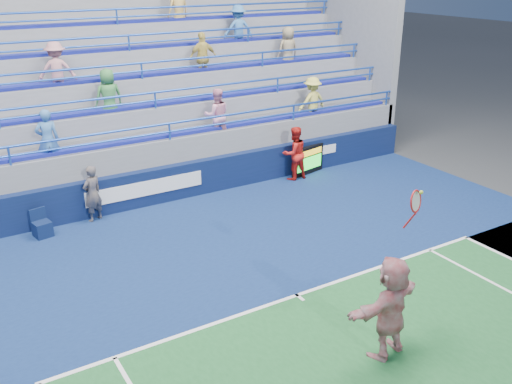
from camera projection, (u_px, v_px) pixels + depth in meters
ground at (297, 296)px, 12.45m from camera, size 120.00×120.00×0.00m
sponsor_wall at (175, 182)px, 17.41m from camera, size 18.00×0.32×1.10m
bleacher_stand at (130, 123)px, 20.03m from camera, size 18.00×5.60×6.13m
serve_speed_board at (308, 160)px, 19.52m from camera, size 1.41×0.46×0.98m
judge_chair at (42, 228)px, 15.09m from camera, size 0.50×0.50×0.76m
tennis_player at (390, 307)px, 10.27m from camera, size 1.93×0.91×3.20m
line_judge at (92, 194)px, 15.83m from camera, size 0.70×0.60×1.63m
ball_girl at (294, 153)px, 18.91m from camera, size 0.88×0.69×1.81m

